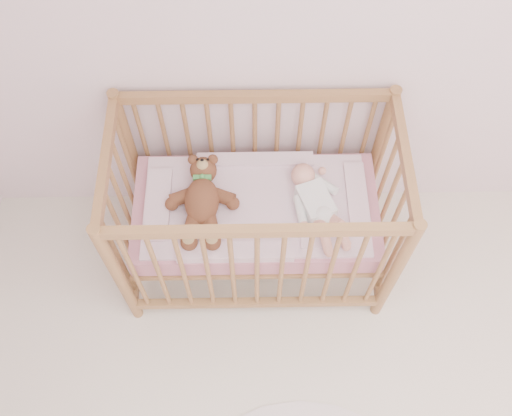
{
  "coord_description": "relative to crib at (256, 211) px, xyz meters",
  "views": [
    {
      "loc": [
        -0.47,
        0.2,
        3.0
      ],
      "look_at": [
        -0.45,
        1.55,
        0.62
      ],
      "focal_mm": 40.0,
      "sensor_mm": 36.0,
      "label": 1
    }
  ],
  "objects": [
    {
      "name": "teddy_bear",
      "position": [
        -0.26,
        -0.02,
        0.15
      ],
      "size": [
        0.38,
        0.53,
        0.15
      ],
      "primitive_type": null,
      "rotation": [
        0.0,
        0.0,
        -0.0
      ],
      "color": "brown",
      "rests_on": "blanket"
    },
    {
      "name": "baby",
      "position": [
        0.29,
        -0.02,
        0.14
      ],
      "size": [
        0.42,
        0.59,
        0.13
      ],
      "primitive_type": null,
      "rotation": [
        0.0,
        0.0,
        0.35
      ],
      "color": "silver",
      "rests_on": "blanket"
    },
    {
      "name": "crib",
      "position": [
        0.0,
        0.0,
        0.0
      ],
      "size": [
        1.36,
        0.76,
        1.0
      ],
      "primitive_type": null,
      "color": "#986640",
      "rests_on": "floor"
    },
    {
      "name": "blanket",
      "position": [
        -0.0,
        0.0,
        0.06
      ],
      "size": [
        1.1,
        0.58,
        0.06
      ],
      "primitive_type": null,
      "color": "#EAA1BF",
      "rests_on": "mattress"
    },
    {
      "name": "wall_back",
      "position": [
        0.45,
        0.4,
        0.85
      ],
      "size": [
        4.0,
        0.02,
        2.7
      ],
      "primitive_type": "cube",
      "color": "silver",
      "rests_on": "floor"
    },
    {
      "name": "mattress",
      "position": [
        0.0,
        0.0,
        -0.01
      ],
      "size": [
        1.22,
        0.62,
        0.13
      ],
      "primitive_type": "cube",
      "color": "#CB7E94",
      "rests_on": "crib"
    }
  ]
}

